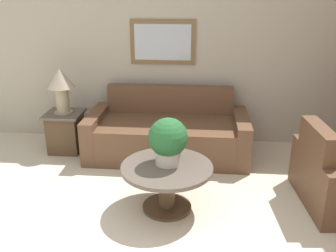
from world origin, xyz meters
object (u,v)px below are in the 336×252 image
couch_main (168,134)px  table_lamp (61,83)px  potted_plant_on_table (168,140)px  side_table (66,131)px  coffee_table (167,178)px

couch_main → table_lamp: bearing=-179.7°
couch_main → potted_plant_on_table: 1.37m
side_table → table_lamp: size_ratio=0.91×
couch_main → coffee_table: size_ratio=2.29×
coffee_table → side_table: bearing=139.1°
coffee_table → potted_plant_on_table: potted_plant_on_table is taller
coffee_table → table_lamp: 2.13m
side_table → potted_plant_on_table: (1.55, -1.28, 0.47)m
couch_main → table_lamp: size_ratio=3.46×
couch_main → table_lamp: table_lamp is taller
table_lamp → potted_plant_on_table: 2.02m
coffee_table → potted_plant_on_table: bearing=83.1°
couch_main → coffee_table: couch_main is taller
coffee_table → table_lamp: (-1.54, 1.33, 0.61)m
table_lamp → potted_plant_on_table: (1.55, -1.28, -0.22)m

